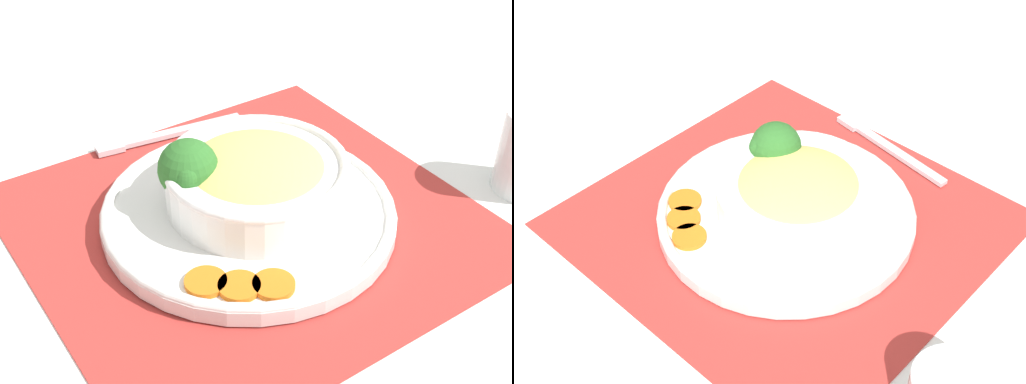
{
  "view_description": "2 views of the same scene",
  "coord_description": "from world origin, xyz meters",
  "views": [
    {
      "loc": [
        -0.51,
        0.25,
        0.46
      ],
      "look_at": [
        -0.01,
        -0.0,
        0.04
      ],
      "focal_mm": 50.0,
      "sensor_mm": 36.0,
      "label": 1
    },
    {
      "loc": [
        -0.4,
        -0.45,
        0.58
      ],
      "look_at": [
        -0.01,
        0.02,
        0.04
      ],
      "focal_mm": 50.0,
      "sensor_mm": 36.0,
      "label": 2
    }
  ],
  "objects": [
    {
      "name": "plate",
      "position": [
        0.0,
        0.0,
        0.02
      ],
      "size": [
        0.3,
        0.3,
        0.02
      ],
      "color": "white",
      "rests_on": "placemat"
    },
    {
      "name": "ground_plane",
      "position": [
        0.0,
        0.0,
        0.0
      ],
      "size": [
        4.0,
        4.0,
        0.0
      ],
      "primitive_type": "plane",
      "color": "white"
    },
    {
      "name": "carrot_slice_middle",
      "position": [
        -0.1,
        0.06,
        0.02
      ],
      "size": [
        0.04,
        0.04,
        0.01
      ],
      "color": "orange",
      "rests_on": "plate"
    },
    {
      "name": "bowl",
      "position": [
        0.01,
        -0.01,
        0.05
      ],
      "size": [
        0.19,
        0.19,
        0.06
      ],
      "color": "white",
      "rests_on": "plate"
    },
    {
      "name": "fork",
      "position": [
        0.19,
        0.03,
        0.01
      ],
      "size": [
        0.02,
        0.18,
        0.01
      ],
      "rotation": [
        0.0,
        0.0,
        -0.02
      ],
      "color": "silver",
      "rests_on": "placemat"
    },
    {
      "name": "carrot_slice_far",
      "position": [
        -0.11,
        0.03,
        0.02
      ],
      "size": [
        0.04,
        0.04,
        0.01
      ],
      "color": "orange",
      "rests_on": "plate"
    },
    {
      "name": "placemat",
      "position": [
        0.0,
        0.0,
        0.0
      ],
      "size": [
        0.47,
        0.49,
        0.0
      ],
      "color": "#B2332D",
      "rests_on": "ground_plane"
    },
    {
      "name": "broccoli_floret",
      "position": [
        0.03,
        0.05,
        0.06
      ],
      "size": [
        0.06,
        0.06,
        0.08
      ],
      "color": "#759E51",
      "rests_on": "plate"
    },
    {
      "name": "carrot_slice_near",
      "position": [
        -0.08,
        0.08,
        0.02
      ],
      "size": [
        0.04,
        0.04,
        0.01
      ],
      "color": "orange",
      "rests_on": "plate"
    }
  ]
}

